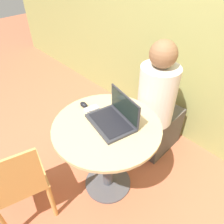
{
  "coord_description": "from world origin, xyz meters",
  "views": [
    {
      "loc": [
        0.89,
        -0.79,
        1.83
      ],
      "look_at": [
        0.0,
        0.05,
        0.84
      ],
      "focal_mm": 35.0,
      "sensor_mm": 36.0,
      "label": 1
    }
  ],
  "objects_px": {
    "laptop": "(115,118)",
    "cell_phone": "(92,109)",
    "chair_empty": "(18,183)",
    "person_seated": "(157,111)"
  },
  "relations": [
    {
      "from": "cell_phone",
      "to": "chair_empty",
      "type": "bearing_deg",
      "value": -90.57
    },
    {
      "from": "laptop",
      "to": "chair_empty",
      "type": "height_order",
      "value": "laptop"
    },
    {
      "from": "cell_phone",
      "to": "person_seated",
      "type": "height_order",
      "value": "person_seated"
    },
    {
      "from": "chair_empty",
      "to": "person_seated",
      "type": "xyz_separation_m",
      "value": [
        0.23,
        1.33,
        0.08
      ]
    },
    {
      "from": "person_seated",
      "to": "laptop",
      "type": "bearing_deg",
      "value": -88.35
    },
    {
      "from": "laptop",
      "to": "cell_phone",
      "type": "bearing_deg",
      "value": -173.19
    },
    {
      "from": "chair_empty",
      "to": "laptop",
      "type": "bearing_deg",
      "value": 71.68
    },
    {
      "from": "cell_phone",
      "to": "chair_empty",
      "type": "xyz_separation_m",
      "value": [
        -0.01,
        -0.7,
        -0.31
      ]
    },
    {
      "from": "laptop",
      "to": "person_seated",
      "type": "height_order",
      "value": "person_seated"
    },
    {
      "from": "cell_phone",
      "to": "chair_empty",
      "type": "distance_m",
      "value": 0.77
    }
  ]
}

